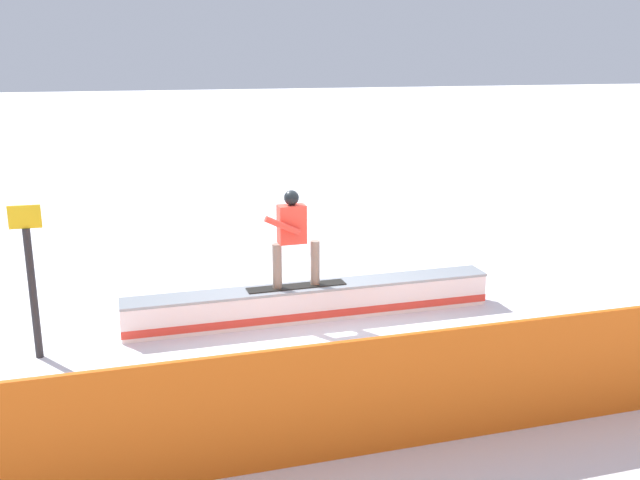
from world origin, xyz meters
name	(u,v)px	position (x,y,z in m)	size (l,w,h in m)	color
ground_plane	(312,318)	(0.00, 0.00, 0.00)	(120.00, 120.00, 0.00)	white
grind_box	(312,303)	(0.00, 0.00, 0.24)	(5.67, 0.76, 0.53)	white
snowboarder	(293,235)	(0.29, 0.01, 1.33)	(1.51, 0.46, 1.48)	black
safety_fence	(397,393)	(0.00, 3.80, 0.63)	(11.60, 0.06, 1.26)	orange
trail_marker	(31,278)	(3.86, 0.52, 1.11)	(0.40, 0.10, 2.07)	#262628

